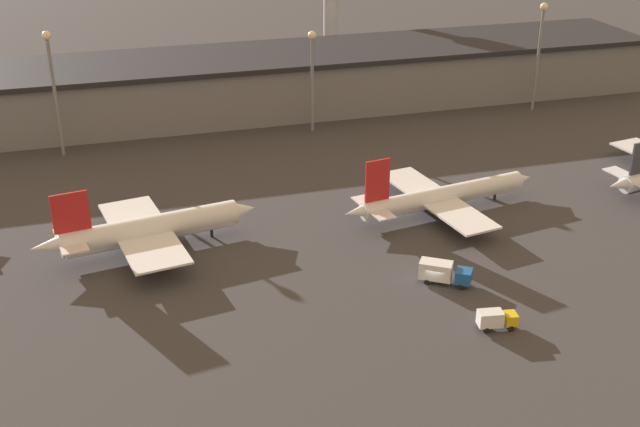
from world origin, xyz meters
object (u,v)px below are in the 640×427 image
at_px(airplane_1, 149,230).
at_px(service_vehicle_2, 496,319).
at_px(service_vehicle_1, 443,272).
at_px(airplane_2, 441,196).

height_order(airplane_1, service_vehicle_2, airplane_1).
height_order(airplane_1, service_vehicle_1, airplane_1).
relative_size(airplane_1, airplane_2, 0.94).
bearing_deg(service_vehicle_2, service_vehicle_1, 106.23).
height_order(airplane_1, airplane_2, airplane_1).
xyz_separation_m(airplane_2, service_vehicle_2, (-8.11, -36.58, -1.32)).
distance_m(service_vehicle_1, service_vehicle_2, 13.43).
bearing_deg(airplane_1, service_vehicle_1, -38.71).
relative_size(airplane_1, service_vehicle_1, 4.65).
bearing_deg(service_vehicle_1, airplane_1, -175.81).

